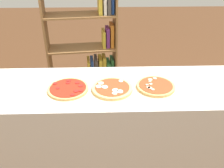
% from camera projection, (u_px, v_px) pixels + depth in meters
% --- Properties ---
extents(counter, '(2.21, 0.61, 0.92)m').
position_uv_depth(counter, '(112.00, 134.00, 2.02)').
color(counter, beige).
rests_on(counter, ground_plane).
extents(parchment_paper, '(1.81, 0.44, 0.00)m').
position_uv_depth(parchment_paper, '(112.00, 86.00, 1.78)').
color(parchment_paper, beige).
rests_on(parchment_paper, counter).
extents(pizza_pepperoni_0, '(0.28, 0.28, 0.02)m').
position_uv_depth(pizza_pepperoni_0, '(68.00, 89.00, 1.74)').
color(pizza_pepperoni_0, tan).
rests_on(pizza_pepperoni_0, parchment_paper).
extents(pizza_mozzarella_1, '(0.28, 0.28, 0.03)m').
position_uv_depth(pizza_mozzarella_1, '(112.00, 88.00, 1.74)').
color(pizza_mozzarella_1, '#DBB26B').
rests_on(pizza_mozzarella_1, parchment_paper).
extents(pizza_mushroom_2, '(0.27, 0.27, 0.03)m').
position_uv_depth(pizza_mushroom_2, '(156.00, 86.00, 1.76)').
color(pizza_mushroom_2, tan).
rests_on(pizza_mushroom_2, parchment_paper).
extents(bookshelf, '(0.80, 0.35, 1.51)m').
position_uv_depth(bookshelf, '(92.00, 55.00, 2.87)').
color(bookshelf, brown).
rests_on(bookshelf, ground_plane).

